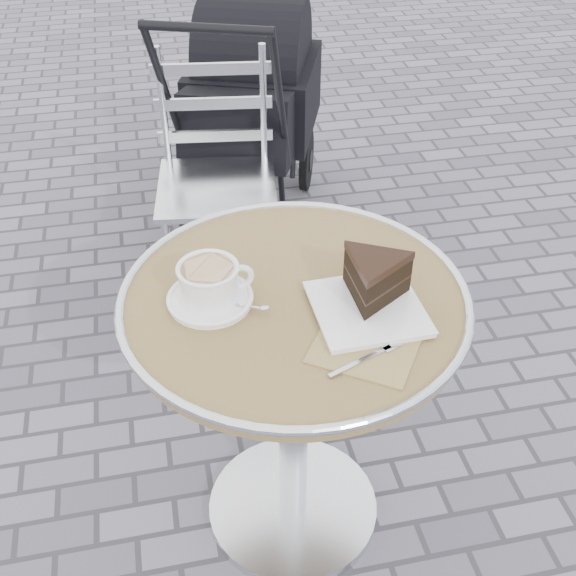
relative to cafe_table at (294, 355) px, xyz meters
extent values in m
plane|color=slate|center=(0.00, 0.00, -0.57)|extent=(80.00, 80.00, 0.00)
cylinder|color=silver|center=(0.00, 0.00, -0.55)|extent=(0.44, 0.44, 0.03)
cylinder|color=silver|center=(0.00, 0.00, -0.20)|extent=(0.07, 0.07, 0.67)
cylinder|color=tan|center=(0.00, 0.00, 0.15)|extent=(0.70, 0.70, 0.03)
torus|color=silver|center=(0.00, 0.00, 0.16)|extent=(0.72, 0.72, 0.02)
cylinder|color=white|center=(-0.17, 0.02, 0.17)|extent=(0.17, 0.17, 0.01)
cylinder|color=white|center=(-0.17, 0.02, 0.21)|extent=(0.13, 0.13, 0.07)
torus|color=white|center=(-0.11, 0.02, 0.21)|extent=(0.06, 0.02, 0.06)
cylinder|color=#D0AB8A|center=(-0.17, 0.02, 0.25)|extent=(0.11, 0.11, 0.01)
cube|color=#947A51|center=(0.10, -0.16, 0.16)|extent=(0.26, 0.26, 0.00)
cube|color=white|center=(0.13, -0.08, 0.17)|extent=(0.21, 0.21, 0.01)
cylinder|color=silver|center=(-0.23, 0.81, -0.35)|extent=(0.02, 0.02, 0.43)
cylinder|color=silver|center=(0.09, 0.76, -0.35)|extent=(0.02, 0.02, 0.43)
cylinder|color=silver|center=(-0.19, 1.13, -0.35)|extent=(0.02, 0.02, 0.43)
cylinder|color=silver|center=(0.13, 1.09, -0.35)|extent=(0.02, 0.02, 0.43)
cube|color=silver|center=(-0.05, 0.95, -0.12)|extent=(0.43, 0.43, 0.02)
cube|color=black|center=(0.13, 1.43, -0.12)|extent=(0.59, 0.72, 0.38)
cylinder|color=black|center=(-0.05, 0.96, 0.39)|extent=(0.38, 0.16, 0.03)
cylinder|color=black|center=(-0.15, 1.24, -0.48)|extent=(0.09, 0.17, 0.17)
cylinder|color=black|center=(0.22, 1.10, -0.48)|extent=(0.09, 0.17, 0.17)
cylinder|color=black|center=(0.04, 1.77, -0.44)|extent=(0.12, 0.26, 0.26)
cylinder|color=black|center=(0.41, 1.63, -0.44)|extent=(0.12, 0.26, 0.26)
camera|label=1|loc=(-0.25, -1.10, 1.09)|focal=45.00mm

